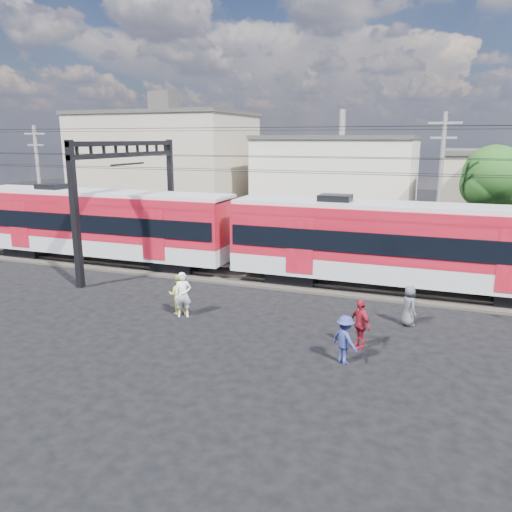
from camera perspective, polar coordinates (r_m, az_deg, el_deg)
The scene contains 16 objects.
ground at distance 17.98m, azimuth -1.23°, elevation -9.82°, with size 120.00×120.00×0.00m, color black.
track_bed at distance 25.14m, azimuth 5.49°, elevation -2.93°, with size 70.00×3.40×0.12m, color #2D2823.
rail_near at distance 24.41m, azimuth 5.04°, elevation -3.13°, with size 70.00×0.12×0.12m, color #59544C.
rail_far at distance 25.81m, azimuth 5.93°, elevation -2.24°, with size 70.00×0.12×0.12m, color #59544C.
commuter_train at distance 23.86m, azimuth 16.93°, elevation 1.45°, with size 50.30×3.08×4.17m.
catenary at distance 27.70m, azimuth -12.04°, elevation 9.02°, with size 70.00×9.30×7.52m.
building_west at distance 45.71m, azimuth -10.20°, elevation 10.05°, with size 14.28×10.20×9.30m.
building_midwest at distance 43.27m, azimuth 9.60°, elevation 8.58°, with size 12.24×12.24×7.30m.
utility_pole_mid at distance 30.47m, azimuth 20.27°, elevation 7.72°, with size 1.80×0.24×8.50m.
utility_pole_west at distance 40.75m, azimuth -23.59°, elevation 8.27°, with size 1.80×0.24×8.00m.
tree_near at distance 33.69m, azimuth 25.81°, elevation 7.90°, with size 3.82×3.64×6.72m.
pedestrian_a at distance 20.37m, azimuth -8.34°, elevation -4.39°, with size 0.67×0.44×1.84m, color silver.
pedestrian_b at distance 20.68m, azimuth -8.84°, elevation -4.37°, with size 0.82×0.64×1.68m, color gold.
pedestrian_c at distance 16.38m, azimuth 10.12°, elevation -9.38°, with size 1.03×0.59×1.60m, color navy.
pedestrian_d at distance 17.58m, azimuth 11.79°, elevation -7.60°, with size 1.02×0.42×1.74m, color maroon.
pedestrian_e at distance 20.13m, azimuth 17.08°, elevation -5.46°, with size 0.77×0.50×1.58m, color #48484C.
Camera 1 is at (6.11, -15.37, 7.04)m, focal length 35.00 mm.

